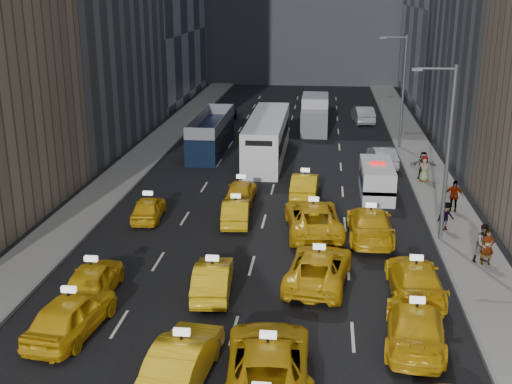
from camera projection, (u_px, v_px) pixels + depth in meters
The scene contains 36 objects.
ground at pixel (226, 359), 22.57m from camera, with size 160.00×160.00×0.00m, color black.
sidewalk_west at pixel (136, 163), 47.29m from camera, with size 3.00×90.00×0.15m, color gray.
sidewalk_east at pixel (427, 172), 45.16m from camera, with size 3.00×90.00×0.15m, color gray.
curb_west at pixel (156, 164), 47.14m from camera, with size 0.15×90.00×0.18m, color slate.
curb_east at pixel (406, 171), 45.30m from camera, with size 0.15×90.00×0.18m, color slate.
streetlight_near at pixel (446, 149), 31.50m from camera, with size 2.15×0.22×9.00m.
streetlight_far at pixel (402, 88), 50.44m from camera, with size 2.15×0.22×9.00m.
taxi_4 at pixel (71, 314), 23.99m from camera, with size 1.92×4.76×1.62m, color yellow.
taxi_5 at pixel (183, 359), 21.20m from camera, with size 1.64×4.71×1.55m, color yellow.
taxi_6 at pixel (268, 363), 20.86m from camera, with size 2.74×5.94×1.65m, color yellow.
taxi_7 at pixel (415, 324), 23.38m from camera, with size 2.14×5.26×1.53m, color yellow.
taxi_8 at pixel (93, 280), 26.88m from camera, with size 1.81×4.50×1.53m, color yellow.
taxi_9 at pixel (213, 278), 27.21m from camera, with size 1.50×4.30×1.42m, color yellow.
taxi_10 at pixel (319, 267), 28.14m from camera, with size 2.52×5.46×1.52m, color yellow.
taxi_11 at pixel (415, 279), 27.02m from camera, with size 2.13×5.23×1.52m, color yellow.
taxi_12 at pixel (149, 208), 35.97m from camera, with size 1.56×3.88×1.32m, color yellow.
taxi_13 at pixel (236, 211), 35.41m from camera, with size 1.44×4.12×1.36m, color yellow.
taxi_14 at pixel (313, 218), 33.98m from camera, with size 2.74×5.95×1.65m, color yellow.
taxi_15 at pixel (370, 224), 33.19m from camera, with size 2.25×5.53×1.60m, color yellow.
taxi_16 at pixel (241, 191), 38.89m from camera, with size 1.64×4.07×1.39m, color yellow.
taxi_17 at pixel (305, 185), 39.89m from camera, with size 1.57×4.51×1.49m, color yellow.
nypd_van at pixel (377, 180), 40.02m from camera, with size 2.45×5.23×2.17m.
double_decker at pixel (211, 134), 50.73m from camera, with size 2.93×10.09×2.90m.
city_bus at pixel (267, 138), 48.53m from camera, with size 3.45×12.60×3.22m.
box_truck at pixel (315, 114), 57.84m from camera, with size 2.35×6.81×3.11m.
misc_car_0 at pixel (382, 156), 46.66m from camera, with size 1.54×4.42×1.46m, color #A8ABB0.
misc_car_1 at pixel (219, 114), 61.46m from camera, with size 2.77×6.02×1.67m, color black.
misc_car_2 at pixel (317, 106), 66.10m from camera, with size 2.24×5.51×1.60m, color slate.
misc_car_3 at pixel (273, 110), 63.72m from camera, with size 1.96×4.86×1.66m, color black.
misc_car_4 at pixel (363, 114), 61.69m from camera, with size 1.70×4.88×1.61m, color #999CA0.
pedestrian_0 at pixel (488, 247), 29.68m from camera, with size 0.63×0.41×1.73m, color gray.
pedestrian_1 at pixel (484, 243), 29.89m from camera, with size 0.92×0.50×1.89m, color gray.
pedestrian_2 at pixel (446, 216), 33.91m from camera, with size 1.00×0.41×1.55m, color gray.
pedestrian_3 at pixel (454, 196), 36.77m from camera, with size 1.08×0.49×1.84m, color gray.
pedestrian_4 at pixel (424, 169), 42.47m from camera, with size 0.84×0.46×1.72m, color gray.
pedestrian_5 at pixel (423, 165), 43.05m from camera, with size 1.72×0.49×1.85m, color gray.
Camera 1 is at (3.15, -19.47, 12.50)m, focal length 45.00 mm.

